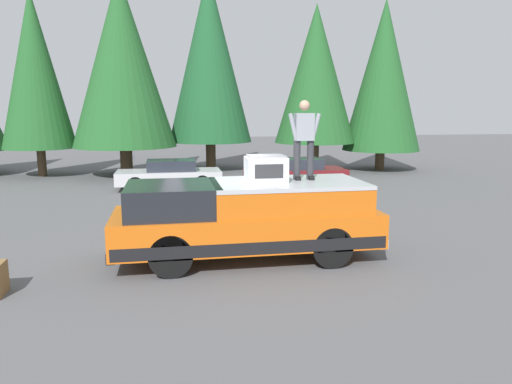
% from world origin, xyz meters
% --- Properties ---
extents(ground_plane, '(90.00, 90.00, 0.00)m').
position_xyz_m(ground_plane, '(0.00, 0.00, 0.00)').
color(ground_plane, '#565659').
extents(pickup_truck, '(2.01, 5.54, 1.65)m').
position_xyz_m(pickup_truck, '(-0.45, -0.64, 0.87)').
color(pickup_truck, orange).
rests_on(pickup_truck, ground).
extents(compressor_unit, '(0.65, 0.84, 0.56)m').
position_xyz_m(compressor_unit, '(-0.44, -1.05, 1.93)').
color(compressor_unit, silver).
rests_on(compressor_unit, pickup_truck).
extents(person_on_truck_bed, '(0.29, 0.72, 1.69)m').
position_xyz_m(person_on_truck_bed, '(-0.26, -1.92, 2.55)').
color(person_on_truck_bed, '#333338').
rests_on(person_on_truck_bed, pickup_truck).
extents(parked_car_maroon, '(1.64, 4.10, 1.16)m').
position_xyz_m(parked_car_maroon, '(8.77, -4.18, 0.58)').
color(parked_car_maroon, maroon).
rests_on(parked_car_maroon, ground).
extents(parked_car_silver, '(1.64, 4.10, 1.16)m').
position_xyz_m(parked_car_silver, '(9.11, 0.93, 0.58)').
color(parked_car_silver, silver).
rests_on(parked_car_silver, ground).
extents(conifer_far_left, '(3.95, 3.95, 8.62)m').
position_xyz_m(conifer_far_left, '(13.29, -9.97, 4.82)').
color(conifer_far_left, '#4C3826').
rests_on(conifer_far_left, ground).
extents(conifer_left, '(4.07, 4.07, 8.29)m').
position_xyz_m(conifer_left, '(13.53, -6.44, 4.87)').
color(conifer_left, '#4C3826').
rests_on(conifer_left, ground).
extents(conifer_center_left, '(4.27, 4.27, 10.01)m').
position_xyz_m(conifer_center_left, '(15.02, -1.25, 5.73)').
color(conifer_center_left, '#4C3826').
rests_on(conifer_center_left, ground).
extents(conifer_center_right, '(4.78, 4.78, 9.23)m').
position_xyz_m(conifer_center_right, '(13.29, 2.93, 5.30)').
color(conifer_center_right, '#4C3826').
rests_on(conifer_center_right, ground).
extents(conifer_right, '(3.32, 3.32, 8.55)m').
position_xyz_m(conifer_right, '(13.93, 6.88, 4.93)').
color(conifer_right, '#4C3826').
rests_on(conifer_right, ground).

